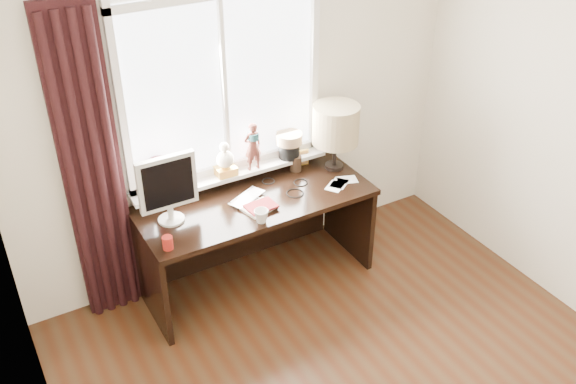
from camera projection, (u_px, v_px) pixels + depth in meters
wall_back at (242, 106)px, 4.59m from camera, size 3.50×0.00×2.60m
laptop at (247, 198)px, 4.56m from camera, size 0.34×0.29×0.02m
mug at (261, 216)px, 4.30m from camera, size 0.12×0.12×0.10m
red_cup at (168, 243)px, 4.06m from camera, size 0.07×0.07×0.09m
window at (227, 113)px, 4.49m from camera, size 1.52×0.21×1.40m
curtain at (93, 174)px, 4.15m from camera, size 0.38×0.09×2.25m
desk at (250, 220)px, 4.77m from camera, size 1.70×0.70×0.75m
monitor at (168, 185)px, 4.20m from camera, size 0.40×0.18×0.49m
notebook_stack at (260, 207)px, 4.46m from camera, size 0.25×0.21×0.03m
brush_holder at (296, 163)px, 4.89m from camera, size 0.09×0.09×0.25m
icon_frame at (302, 158)px, 4.95m from camera, size 0.10×0.03×0.13m
table_lamp at (336, 125)px, 4.76m from camera, size 0.35×0.35×0.52m
loose_papers at (340, 183)px, 4.75m from camera, size 0.31×0.20×0.00m
desk_cables at (290, 187)px, 4.70m from camera, size 0.31×0.38×0.01m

